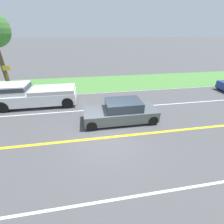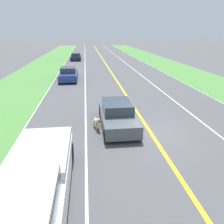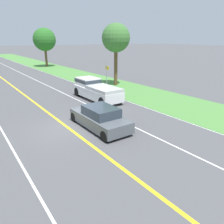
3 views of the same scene
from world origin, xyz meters
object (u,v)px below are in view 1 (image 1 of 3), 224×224
(pickup_truck, at_px, (34,94))
(street_sign, at_px, (9,76))
(ego_car, at_px, (121,112))
(dog, at_px, (112,107))

(pickup_truck, xyz_separation_m, street_sign, (3.20, 2.86, 0.71))
(ego_car, xyz_separation_m, dog, (1.21, 0.35, -0.19))
(pickup_truck, bearing_deg, street_sign, 41.80)
(dog, bearing_deg, pickup_truck, 55.57)
(ego_car, relative_size, dog, 3.73)
(dog, xyz_separation_m, street_sign, (5.36, 8.62, 1.17))
(street_sign, bearing_deg, dog, -121.87)
(ego_car, relative_size, street_sign, 1.76)
(ego_car, bearing_deg, street_sign, 53.77)
(pickup_truck, distance_m, street_sign, 4.35)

